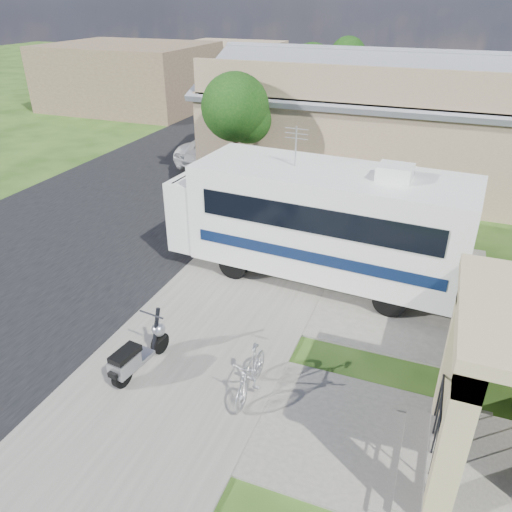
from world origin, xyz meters
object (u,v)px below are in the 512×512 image
(bicycle, at_px, (251,376))
(motorhome, at_px, (318,218))
(scooter, at_px, (137,355))
(shrub, at_px, (511,320))
(garden_hose, at_px, (422,428))
(van, at_px, (269,113))
(pickup_truck, at_px, (230,146))

(bicycle, bearing_deg, motorhome, 89.33)
(scooter, bearing_deg, shrub, 30.03)
(scooter, relative_size, garden_hose, 4.07)
(scooter, distance_m, van, 21.04)
(bicycle, distance_m, van, 21.43)
(scooter, bearing_deg, bicycle, 13.72)
(scooter, relative_size, pickup_truck, 0.31)
(bicycle, height_order, garden_hose, bicycle)
(van, bearing_deg, motorhome, -69.39)
(shrub, relative_size, bicycle, 1.49)
(shrub, bearing_deg, scooter, -157.39)
(motorhome, height_order, garden_hose, motorhome)
(motorhome, relative_size, shrub, 3.36)
(shrub, bearing_deg, garden_hose, -119.34)
(van, relative_size, garden_hose, 14.49)
(pickup_truck, xyz_separation_m, garden_hose, (9.62, -13.36, -0.68))
(motorhome, distance_m, scooter, 5.84)
(bicycle, distance_m, garden_hose, 3.23)
(pickup_truck, height_order, garden_hose, pickup_truck)
(pickup_truck, bearing_deg, motorhome, 135.91)
(motorhome, bearing_deg, garden_hose, -51.34)
(scooter, height_order, bicycle, scooter)
(motorhome, bearing_deg, scooter, -109.81)
(pickup_truck, bearing_deg, bicycle, 124.82)
(van, distance_m, garden_hose, 22.46)
(scooter, bearing_deg, pickup_truck, 113.74)
(shrub, xyz_separation_m, van, (-11.46, 17.67, -0.34))
(motorhome, xyz_separation_m, shrub, (4.59, -2.35, -0.51))
(bicycle, relative_size, garden_hose, 3.82)
(garden_hose, bearing_deg, pickup_truck, 125.77)
(shrub, distance_m, pickup_truck, 15.52)
(scooter, distance_m, garden_hose, 5.60)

